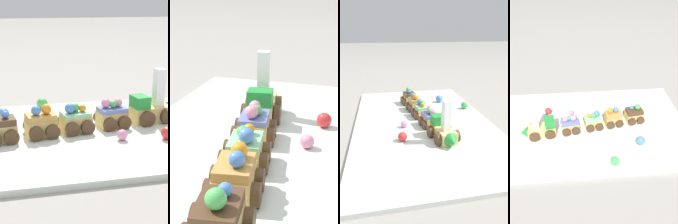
{
  "view_description": "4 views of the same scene",
  "coord_description": "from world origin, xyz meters",
  "views": [
    {
      "loc": [
        -0.19,
        -0.75,
        0.29
      ],
      "look_at": [
        -0.02,
        -0.02,
        0.06
      ],
      "focal_mm": 60.0,
      "sensor_mm": 36.0,
      "label": 1
    },
    {
      "loc": [
        -0.49,
        -0.14,
        0.28
      ],
      "look_at": [
        0.0,
        0.01,
        0.08
      ],
      "focal_mm": 60.0,
      "sensor_mm": 36.0,
      "label": 2
    },
    {
      "loc": [
        0.7,
        -0.13,
        0.32
      ],
      "look_at": [
        -0.04,
        0.01,
        0.03
      ],
      "focal_mm": 35.0,
      "sensor_mm": 36.0,
      "label": 3
    },
    {
      "loc": [
        0.01,
        0.62,
        0.56
      ],
      "look_at": [
        -0.04,
        -0.0,
        0.07
      ],
      "focal_mm": 35.0,
      "sensor_mm": 36.0,
      "label": 4
    }
  ],
  "objects": [
    {
      "name": "gumball_red",
      "position": [
        0.14,
        -0.08,
        0.03
      ],
      "size": [
        0.03,
        0.03,
        0.03
      ],
      "primitive_type": "sphere",
      "color": "red",
      "rests_on": "display_board"
    },
    {
      "name": "cake_car_blueberry",
      "position": [
        0.05,
        0.02,
        0.04
      ],
      "size": [
        0.07,
        0.08,
        0.07
      ],
      "rotation": [
        0.0,
        0.0,
        0.15
      ],
      "color": "#E5C675",
      "rests_on": "display_board"
    },
    {
      "name": "display_board",
      "position": [
        0.0,
        0.0,
        0.01
      ],
      "size": [
        0.78,
        0.46,
        0.01
      ],
      "primitive_type": "cube",
      "color": "silver",
      "rests_on": "ground_plane"
    },
    {
      "name": "gumball_blue",
      "position": [
        -0.19,
        0.11,
        0.03
      ],
      "size": [
        0.03,
        0.03,
        0.03
      ],
      "primitive_type": "sphere",
      "color": "#4C84E0",
      "rests_on": "display_board"
    },
    {
      "name": "cake_train_locomotive",
      "position": [
        0.16,
        0.04,
        0.04
      ],
      "size": [
        0.13,
        0.08,
        0.12
      ],
      "rotation": [
        0.0,
        0.0,
        0.15
      ],
      "color": "#E5C675",
      "rests_on": "display_board"
    },
    {
      "name": "ground_plane",
      "position": [
        0.0,
        0.0,
        0.0
      ],
      "size": [
        10.0,
        10.0,
        0.0
      ],
      "primitive_type": "plane",
      "color": "gray"
    },
    {
      "name": "cake_car_mint",
      "position": [
        -0.04,
        0.01,
        0.04
      ],
      "size": [
        0.07,
        0.08,
        0.06
      ],
      "rotation": [
        0.0,
        0.0,
        0.15
      ],
      "color": "#E5C675",
      "rests_on": "display_board"
    },
    {
      "name": "gumball_green",
      "position": [
        -0.09,
        0.19,
        0.03
      ],
      "size": [
        0.03,
        0.03,
        0.03
      ],
      "primitive_type": "sphere",
      "color": "#4CBC56",
      "rests_on": "display_board"
    },
    {
      "name": "cake_car_caramel",
      "position": [
        -0.11,
        -0.01,
        0.04
      ],
      "size": [
        0.07,
        0.08,
        0.07
      ],
      "rotation": [
        0.0,
        0.0,
        0.15
      ],
      "color": "#E5C675",
      "rests_on": "display_board"
    },
    {
      "name": "gumball_pink",
      "position": [
        0.05,
        -0.07,
        0.02
      ],
      "size": [
        0.02,
        0.02,
        0.02
      ],
      "primitive_type": "sphere",
      "color": "pink",
      "rests_on": "display_board"
    },
    {
      "name": "cake_car_chocolate",
      "position": [
        -0.2,
        -0.02,
        0.04
      ],
      "size": [
        0.07,
        0.08,
        0.07
      ],
      "rotation": [
        0.0,
        0.0,
        0.15
      ],
      "color": "#E5C675",
      "rests_on": "display_board"
    }
  ]
}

